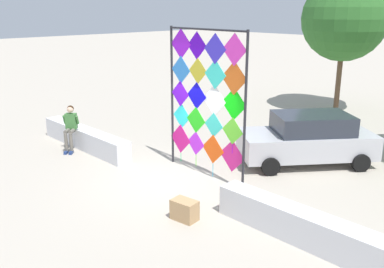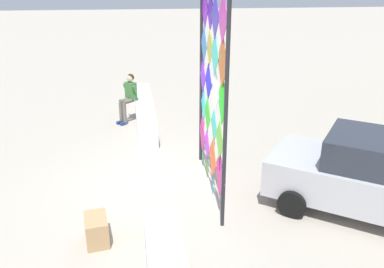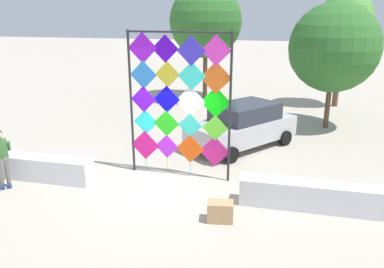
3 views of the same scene
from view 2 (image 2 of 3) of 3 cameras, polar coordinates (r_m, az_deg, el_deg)
name	(u,v)px [view 2 (image 2 of 3)]	position (r m, az deg, el deg)	size (l,w,h in m)	color
ground	(164,187)	(8.69, -4.15, -7.66)	(120.00, 120.00, 0.00)	#ADA393
plaza_ledge_left	(144,111)	(12.59, -6.91, 3.29)	(4.63, 0.55, 0.69)	silver
kite_display_rack	(212,84)	(7.80, 2.86, 7.32)	(2.99, 0.17, 4.15)	#232328
seated_vendor	(128,94)	(12.49, -9.22, 5.71)	(0.71, 0.73, 1.53)	#666056
parked_car	(382,177)	(8.18, 25.84, -5.61)	(3.82, 4.23, 1.56)	#B7B7BC
cardboard_box_large	(97,230)	(7.09, -13.67, -13.34)	(0.59, 0.37, 0.47)	tan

